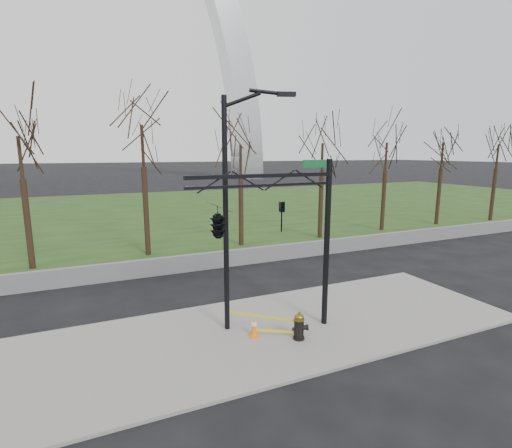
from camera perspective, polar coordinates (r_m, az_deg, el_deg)
name	(u,v)px	position (r m, az deg, el deg)	size (l,w,h in m)	color
ground	(274,331)	(13.99, 2.67, -15.71)	(500.00, 500.00, 0.00)	black
sidewalk	(274,330)	(13.97, 2.67, -15.52)	(18.00, 6.00, 0.10)	gray
grass_strip	(148,212)	(42.04, -15.86, 1.80)	(120.00, 40.00, 0.06)	#1B3914
guardrail	(208,261)	(20.82, -7.21, -5.49)	(60.00, 0.30, 0.90)	#59595B
gateway_arch	(106,17)	(90.30, -21.61, 26.89)	(66.00, 6.00, 65.00)	silver
tree_row	(242,185)	(25.05, -2.15, 5.93)	(53.18, 4.00, 8.29)	black
fire_hydrant	(299,327)	(13.12, 6.52, -15.02)	(0.60, 0.39, 0.95)	black
traffic_cone	(254,327)	(13.29, -0.30, -15.24)	(0.34, 0.34, 0.61)	orange
street_light	(232,199)	(12.67, -3.57, 3.76)	(2.32, 0.89, 8.21)	black
traffic_signal_mast	(241,220)	(11.79, -2.23, 0.57)	(5.10, 2.49, 6.00)	black
caution_tape	(267,322)	(13.29, 1.70, -14.43)	(1.92, 1.70, 0.48)	yellow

